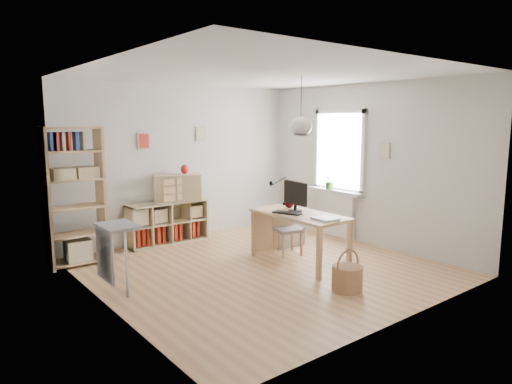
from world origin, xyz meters
TOP-DOWN VIEW (x-y plane):
  - ground at (0.00, 0.00)m, footprint 4.50×4.50m
  - room_shell at (0.55, -0.15)m, footprint 4.50×4.50m
  - window_unit at (2.23, 0.60)m, footprint 0.07×1.16m
  - radiator at (2.19, 0.60)m, footprint 0.10×0.80m
  - windowsill at (2.14, 0.60)m, footprint 0.22×1.20m
  - desk at (0.55, -0.15)m, footprint 0.70×1.50m
  - cube_shelf at (-0.47, 2.08)m, footprint 1.40×0.38m
  - tall_bookshelf at (-2.04, 1.80)m, footprint 0.80×0.38m
  - side_table at (-2.04, 0.35)m, footprint 0.40×0.55m
  - chair at (0.73, 0.33)m, footprint 0.45×0.45m
  - wicker_basket at (0.26, -1.33)m, footprint 0.38×0.38m
  - storage_chest at (1.04, 0.79)m, footprint 0.61×0.69m
  - monitor at (0.59, -0.02)m, footprint 0.21×0.52m
  - keyboard at (0.39, -0.07)m, footprint 0.29×0.45m
  - task_lamp at (0.63, 0.43)m, footprint 0.40×0.15m
  - yarn_ball at (0.70, 0.24)m, footprint 0.13×0.13m
  - paper_tray at (0.51, -0.70)m, footprint 0.26×0.33m
  - drawer_chest at (-0.26, 2.04)m, footprint 0.87×0.64m
  - red_vase at (-0.10, 2.04)m, footprint 0.14×0.14m
  - potted_plant at (2.12, 0.72)m, footprint 0.28×0.25m

SIDE VIEW (x-z plane):
  - ground at x=0.00m, z-range 0.00..0.00m
  - wicker_basket at x=0.26m, z-range -0.09..0.43m
  - storage_chest at x=1.04m, z-range -0.11..0.52m
  - cube_shelf at x=-0.47m, z-range -0.06..0.66m
  - radiator at x=2.19m, z-range 0.00..0.80m
  - chair at x=0.73m, z-range 0.05..0.81m
  - desk at x=0.55m, z-range 0.28..1.03m
  - side_table at x=-2.04m, z-range 0.24..1.09m
  - keyboard at x=0.39m, z-range 0.75..0.77m
  - paper_tray at x=0.51m, z-range 0.75..0.78m
  - yarn_ball at x=0.70m, z-range 0.75..0.88m
  - windowsill at x=2.14m, z-range 0.80..0.86m
  - drawer_chest at x=-0.26m, z-range 0.72..1.17m
  - monitor at x=0.59m, z-range 0.78..1.23m
  - potted_plant at x=2.12m, z-range 0.86..1.15m
  - task_lamp at x=0.63m, z-range 0.83..1.25m
  - tall_bookshelf at x=-2.04m, z-range 0.09..2.09m
  - red_vase at x=-0.10m, z-range 1.17..1.33m
  - window_unit at x=2.23m, z-range 0.82..2.28m
  - room_shell at x=0.55m, z-range -0.25..4.25m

